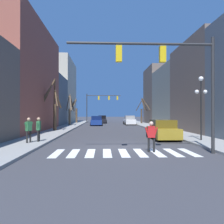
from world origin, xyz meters
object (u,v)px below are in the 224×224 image
(traffic_signal_near, at_px, (170,68))
(pedestrian_waiting_at_curb, at_px, (29,128))
(pedestrian_on_right_sidewalk, at_px, (151,134))
(street_tree_left_far, at_px, (54,106))
(traffic_signal_far, at_px, (99,101))
(street_tree_right_near, at_px, (70,110))
(car_driving_toward_lane, at_px, (97,121))
(pedestrian_crossing_street, at_px, (39,127))
(street_lamp_right_corner, at_px, (201,95))
(street_tree_left_near, at_px, (75,112))
(car_at_intersection, at_px, (163,130))
(car_parked_right_near, at_px, (102,120))
(car_parked_left_near, at_px, (129,120))
(street_tree_right_far, at_px, (143,111))

(traffic_signal_near, bearing_deg, pedestrian_waiting_at_curb, 157.13)
(pedestrian_on_right_sidewalk, xyz_separation_m, street_tree_left_far, (-8.45, 13.93, 1.96))
(traffic_signal_far, xyz_separation_m, street_tree_right_near, (-4.88, -11.49, -2.25))
(car_driving_toward_lane, distance_m, pedestrian_crossing_street, 23.10)
(traffic_signal_near, bearing_deg, street_tree_left_far, 122.77)
(traffic_signal_far, height_order, street_tree_left_far, traffic_signal_far)
(pedestrian_crossing_street, xyz_separation_m, street_tree_right_near, (-1.09, 22.08, 1.50))
(traffic_signal_far, xyz_separation_m, pedestrian_on_right_sidewalk, (3.44, -37.32, -3.89))
(street_lamp_right_corner, height_order, street_tree_left_near, street_tree_left_near)
(street_tree_right_near, bearing_deg, pedestrian_waiting_at_curb, -88.44)
(traffic_signal_near, distance_m, car_at_intersection, 7.55)
(pedestrian_on_right_sidewalk, height_order, pedestrian_waiting_at_curb, pedestrian_waiting_at_curb)
(car_parked_right_near, height_order, pedestrian_waiting_at_curb, pedestrian_waiting_at_curb)
(pedestrian_crossing_street, bearing_deg, car_at_intersection, 101.87)
(traffic_signal_near, distance_m, car_parked_left_near, 29.53)
(street_tree_left_far, height_order, street_tree_right_far, street_tree_left_far)
(street_lamp_right_corner, distance_m, pedestrian_on_right_sidewalk, 6.63)
(street_tree_left_near, bearing_deg, car_parked_left_near, -29.21)
(street_tree_left_near, bearing_deg, street_tree_right_near, -88.57)
(car_parked_left_near, xyz_separation_m, pedestrian_waiting_at_curb, (-10.00, -25.64, 0.36))
(traffic_signal_far, bearing_deg, street_lamp_right_corner, -76.34)
(car_driving_toward_lane, height_order, car_parked_left_near, car_parked_left_near)
(car_parked_right_near, bearing_deg, street_tree_left_far, -14.81)
(street_lamp_right_corner, height_order, street_tree_left_far, street_tree_left_far)
(pedestrian_waiting_at_curb, xyz_separation_m, street_tree_right_far, (12.96, 27.92, 1.51))
(pedestrian_crossing_street, bearing_deg, car_parked_left_near, 158.63)
(car_at_intersection, height_order, street_tree_left_near, street_tree_left_near)
(car_driving_toward_lane, xyz_separation_m, car_parked_left_near, (6.07, 2.14, 0.02))
(car_parked_left_near, bearing_deg, pedestrian_crossing_street, 159.11)
(car_parked_right_near, bearing_deg, street_tree_right_near, -30.35)
(street_lamp_right_corner, bearing_deg, car_driving_toward_lane, 110.49)
(car_driving_toward_lane, height_order, pedestrian_crossing_street, pedestrian_crossing_street)
(traffic_signal_near, relative_size, car_at_intersection, 1.90)
(car_parked_right_near, bearing_deg, street_lamp_right_corner, 13.44)
(car_parked_left_near, height_order, street_tree_right_far, street_tree_right_far)
(car_parked_right_near, bearing_deg, street_tree_right_far, 62.28)
(street_tree_left_far, relative_size, street_tree_left_near, 1.17)
(pedestrian_on_right_sidewalk, distance_m, street_tree_right_far, 31.48)
(car_parked_left_near, xyz_separation_m, street_tree_left_near, (-10.84, 6.06, 1.67))
(pedestrian_on_right_sidewalk, bearing_deg, car_parked_left_near, -89.80)
(traffic_signal_far, bearing_deg, pedestrian_on_right_sidewalk, -84.73)
(car_parked_left_near, relative_size, street_tree_left_near, 0.94)
(street_tree_right_near, bearing_deg, pedestrian_crossing_street, -87.18)
(pedestrian_waiting_at_curb, xyz_separation_m, street_tree_right_near, (-0.62, 22.75, 1.50))
(car_parked_left_near, bearing_deg, street_lamp_right_corner, -174.56)
(traffic_signal_near, height_order, car_driving_toward_lane, traffic_signal_near)
(street_tree_left_far, xyz_separation_m, street_tree_left_near, (-0.10, 20.85, -0.49))
(pedestrian_waiting_at_curb, distance_m, street_tree_right_near, 22.80)
(traffic_signal_near, height_order, car_parked_right_near, traffic_signal_near)
(street_lamp_right_corner, bearing_deg, pedestrian_waiting_at_curb, -175.62)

